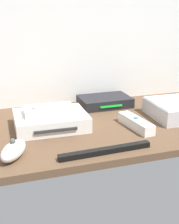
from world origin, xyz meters
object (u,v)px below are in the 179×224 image
object	(u,v)px
remote_classic_pad	(49,110)
sensor_bar	(106,151)
game_console	(51,120)
remote_wand	(136,123)
network_router	(105,101)
mini_computer	(177,109)
remote_nunchuk	(13,150)

from	to	relation	value
remote_classic_pad	sensor_bar	distance (cm)	23.95
game_console	remote_wand	distance (cm)	25.24
game_console	remote_classic_pad	size ratio (longest dim) A/B	1.46
network_router	sensor_bar	bearing A→B (deg)	-111.09
mini_computer	remote_nunchuk	size ratio (longest dim) A/B	1.61
remote_nunchuk	game_console	bearing A→B (deg)	84.62
sensor_bar	network_router	bearing A→B (deg)	67.31
network_router	remote_classic_pad	world-z (taller)	remote_classic_pad
mini_computer	sensor_bar	distance (cm)	36.41
remote_wand	remote_classic_pad	world-z (taller)	remote_classic_pad
network_router	remote_wand	size ratio (longest dim) A/B	1.20
remote_classic_pad	network_router	bearing A→B (deg)	34.36
game_console	remote_classic_pad	world-z (taller)	remote_classic_pad
mini_computer	remote_wand	world-z (taller)	mini_computer
mini_computer	network_router	bearing A→B (deg)	135.24
mini_computer	remote_nunchuk	world-z (taller)	mini_computer
remote_wand	sensor_bar	xyz separation A→B (cm)	(-14.48, -12.91, -0.81)
network_router	remote_nunchuk	size ratio (longest dim) A/B	1.67
game_console	remote_wand	xyz separation A→B (cm)	(23.80, -8.35, -0.69)
mini_computer	remote_wand	bearing A→B (deg)	-164.40
remote_nunchuk	remote_classic_pad	xyz separation A→B (cm)	(11.99, 16.93, 3.37)
remote_classic_pad	sensor_bar	world-z (taller)	remote_classic_pad
mini_computer	network_router	world-z (taller)	mini_computer
mini_computer	remote_wand	xyz separation A→B (cm)	(-17.26, -4.82, -1.13)
remote_classic_pad	remote_wand	bearing A→B (deg)	-17.10
mini_computer	remote_classic_pad	xyz separation A→B (cm)	(-41.46, 3.65, 2.77)
mini_computer	remote_nunchuk	bearing A→B (deg)	-166.05
remote_nunchuk	sensor_bar	distance (cm)	22.20
remote_nunchuk	remote_classic_pad	bearing A→B (deg)	85.69
mini_computer	remote_wand	distance (cm)	17.96
mini_computer	remote_classic_pad	size ratio (longest dim) A/B	1.19
remote_wand	sensor_bar	size ratio (longest dim) A/B	0.63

